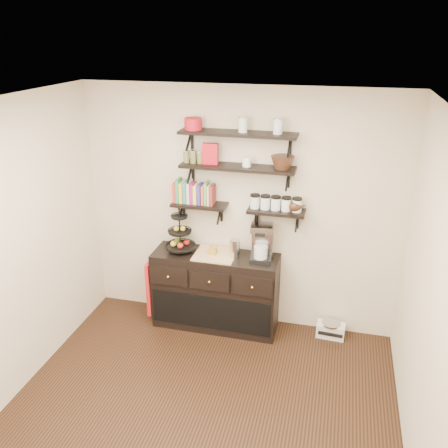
{
  "coord_description": "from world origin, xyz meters",
  "views": [
    {
      "loc": [
        1.02,
        -3.0,
        3.21
      ],
      "look_at": [
        -0.03,
        1.15,
        1.44
      ],
      "focal_mm": 38.0,
      "sensor_mm": 36.0,
      "label": 1
    }
  ],
  "objects_px": {
    "sideboard": "(216,290)",
    "coffee_maker": "(262,242)",
    "radio": "(331,330)",
    "fruit_stand": "(180,237)"
  },
  "relations": [
    {
      "from": "radio",
      "to": "sideboard",
      "type": "bearing_deg",
      "value": -173.4
    },
    {
      "from": "sideboard",
      "to": "fruit_stand",
      "type": "relative_size",
      "value": 2.85
    },
    {
      "from": "coffee_maker",
      "to": "radio",
      "type": "relative_size",
      "value": 1.32
    },
    {
      "from": "fruit_stand",
      "to": "sideboard",
      "type": "bearing_deg",
      "value": -0.49
    },
    {
      "from": "sideboard",
      "to": "radio",
      "type": "xyz_separation_m",
      "value": [
        1.31,
        0.08,
        -0.36
      ]
    },
    {
      "from": "radio",
      "to": "coffee_maker",
      "type": "bearing_deg",
      "value": -173.24
    },
    {
      "from": "coffee_maker",
      "to": "radio",
      "type": "xyz_separation_m",
      "value": [
        0.8,
        0.05,
        -1.01
      ]
    },
    {
      "from": "sideboard",
      "to": "coffee_maker",
      "type": "xyz_separation_m",
      "value": [
        0.51,
        0.03,
        0.65
      ]
    },
    {
      "from": "sideboard",
      "to": "fruit_stand",
      "type": "height_order",
      "value": "fruit_stand"
    },
    {
      "from": "sideboard",
      "to": "coffee_maker",
      "type": "relative_size",
      "value": 3.37
    }
  ]
}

